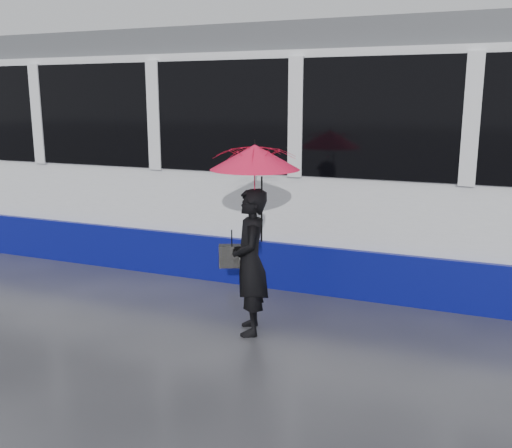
% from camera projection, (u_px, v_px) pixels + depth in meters
% --- Properties ---
extents(ground, '(90.00, 90.00, 0.00)m').
position_uv_depth(ground, '(300.00, 333.00, 6.04)').
color(ground, '#28282D').
rests_on(ground, ground).
extents(rails, '(34.00, 1.51, 0.02)m').
position_uv_depth(rails, '(353.00, 268.00, 8.30)').
color(rails, '#3F3D38').
rests_on(rails, ground).
extents(tram, '(26.00, 2.56, 3.35)m').
position_uv_depth(tram, '(227.00, 152.00, 8.69)').
color(tram, white).
rests_on(tram, ground).
extents(woman, '(0.57, 0.66, 1.54)m').
position_uv_depth(woman, '(250.00, 262.00, 5.91)').
color(woman, black).
rests_on(woman, ground).
extents(umbrella, '(1.19, 1.19, 1.04)m').
position_uv_depth(umbrella, '(255.00, 175.00, 5.70)').
color(umbrella, '#DB124D').
rests_on(umbrella, ground).
extents(handbag, '(0.30, 0.22, 0.42)m').
position_uv_depth(handbag, '(232.00, 256.00, 6.00)').
color(handbag, black).
rests_on(handbag, ground).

